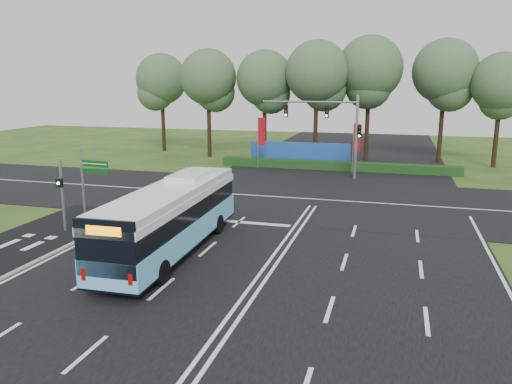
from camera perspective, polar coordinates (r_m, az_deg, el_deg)
ground at (r=23.62m, az=2.01°, el=-7.33°), size 120.00×120.00×0.00m
road_main at (r=23.62m, az=2.01°, el=-7.29°), size 20.00×120.00×0.04m
road_cross at (r=34.93m, az=6.73°, el=-0.85°), size 120.00×14.00×0.05m
bike_path at (r=26.92m, az=-26.69°, el=-6.13°), size 5.00×18.00×0.06m
kerb_strip at (r=25.39m, az=-22.66°, el=-6.75°), size 0.25×18.00×0.12m
city_bus at (r=23.96m, az=-9.58°, el=-2.88°), size 2.87×12.05×3.44m
pedestrian_signal at (r=28.69m, az=-21.31°, el=-0.07°), size 0.36×0.44×4.02m
street_sign at (r=28.30m, az=-18.65°, el=1.28°), size 1.78×0.27×4.56m
banner_flag_left at (r=47.21m, az=0.53°, el=6.55°), size 0.68×0.32×4.89m
banner_flag_mid at (r=45.14m, az=11.36°, el=5.78°), size 0.67×0.16×4.55m
traffic_light_gantry at (r=42.54m, az=9.02°, el=7.77°), size 8.41×0.28×7.00m
hedge at (r=47.02m, az=9.18°, el=2.96°), size 22.00×1.20×0.80m
blue_hoarding at (r=49.96m, az=4.98°, el=4.43°), size 10.00×0.30×2.20m
eucalyptus_row at (r=52.81m, az=7.34°, el=13.11°), size 41.53×9.51×12.69m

